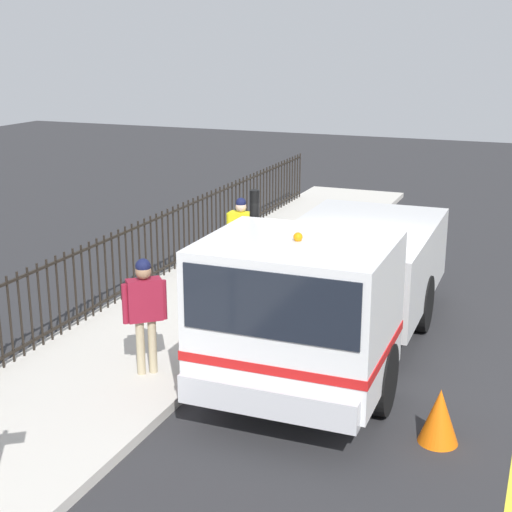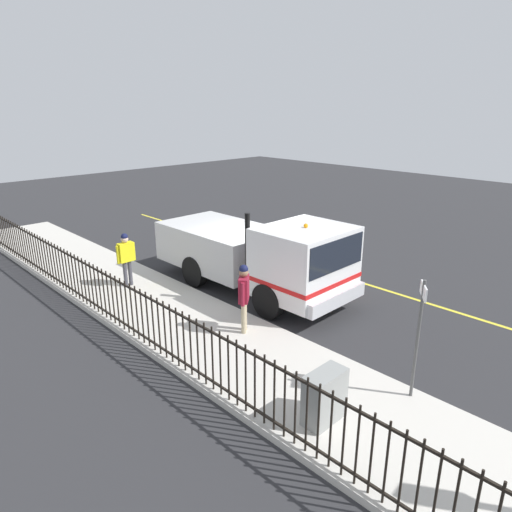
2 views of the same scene
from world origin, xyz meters
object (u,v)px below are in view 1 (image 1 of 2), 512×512
Objects in this scene: work_truck at (331,283)px; worker_standing at (145,304)px; pedestrian_distant at (241,229)px; traffic_cone at (439,416)px.

work_truck reaches higher than worker_standing.
traffic_cone is (-4.65, 4.75, -0.79)m from pedestrian_distant.
work_truck is at bearing -48.94° from pedestrian_distant.
pedestrian_distant is at bearing -45.66° from traffic_cone.
worker_standing is 4.22m from traffic_cone.
worker_standing is 4.64m from pedestrian_distant.
pedestrian_distant is (0.51, -4.61, -0.04)m from worker_standing.
work_truck is 4.05m from pedestrian_distant.
worker_standing reaches higher than pedestrian_distant.
traffic_cone is (-1.92, 1.75, -0.92)m from work_truck.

